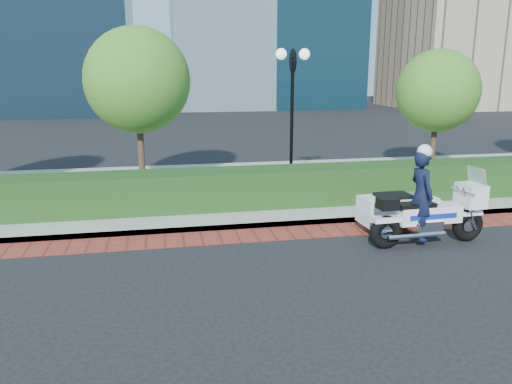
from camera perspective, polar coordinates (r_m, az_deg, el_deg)
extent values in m
plane|color=black|center=(10.50, 6.06, -7.25)|extent=(120.00, 120.00, 0.00)
cube|color=maroon|center=(11.85, 3.93, -4.69)|extent=(60.00, 1.00, 0.01)
cube|color=gray|center=(16.05, -0.22, 0.54)|extent=(60.00, 8.00, 0.15)
cube|color=black|center=(13.63, 1.69, 0.63)|extent=(18.00, 1.20, 1.00)
cylinder|color=black|center=(15.46, 3.98, 0.85)|extent=(0.30, 0.30, 0.30)
cylinder|color=black|center=(15.16, 4.10, 7.68)|extent=(0.10, 0.10, 3.70)
cylinder|color=black|center=(15.07, 4.23, 14.69)|extent=(0.04, 0.70, 0.70)
sphere|color=white|center=(14.99, 2.90, 15.48)|extent=(0.32, 0.32, 0.32)
sphere|color=white|center=(15.17, 5.56, 15.42)|extent=(0.32, 0.32, 0.32)
cylinder|color=#332319|center=(16.05, -12.97, 4.41)|extent=(0.20, 0.20, 2.17)
sphere|color=#296118|center=(15.85, -13.41, 12.29)|extent=(3.20, 3.20, 3.20)
cylinder|color=#332319|center=(18.64, 19.56, 4.85)|extent=(0.20, 0.20, 1.92)
sphere|color=#296118|center=(18.46, 20.05, 10.81)|extent=(2.80, 2.80, 2.80)
torus|color=black|center=(11.08, 14.60, -4.45)|extent=(0.75, 0.26, 0.74)
torus|color=black|center=(12.15, 23.03, -3.52)|extent=(0.75, 0.26, 0.74)
cube|color=silver|center=(11.49, 19.13, -2.43)|extent=(1.47, 0.43, 0.38)
cube|color=silver|center=(11.54, 18.79, -3.73)|extent=(0.64, 0.48, 0.31)
cube|color=silver|center=(11.98, 23.34, -0.33)|extent=(0.48, 0.64, 0.50)
cube|color=silver|center=(11.96, 23.94, 1.52)|extent=(0.16, 0.57, 0.45)
cube|color=black|center=(11.26, 17.78, -1.47)|extent=(0.86, 0.38, 0.11)
cube|color=black|center=(10.90, 14.80, -1.26)|extent=(0.41, 0.38, 0.25)
cube|color=silver|center=(12.20, 15.80, -1.93)|extent=(1.77, 0.87, 0.62)
cube|color=black|center=(12.06, 15.44, -0.43)|extent=(0.81, 0.60, 0.09)
torus|color=black|center=(12.67, 14.08, -2.55)|extent=(0.57, 0.21, 0.56)
imported|color=black|center=(11.27, 18.35, -0.37)|extent=(0.50, 0.73, 1.93)
sphere|color=white|center=(11.08, 18.72, 4.37)|extent=(0.31, 0.31, 0.31)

